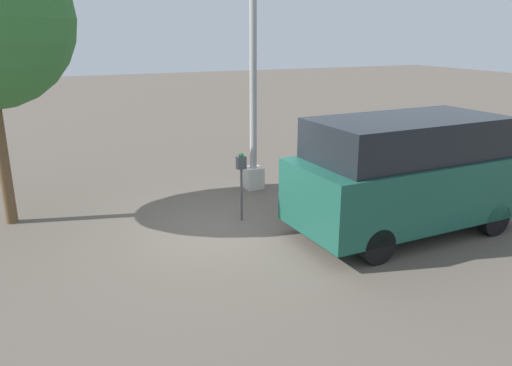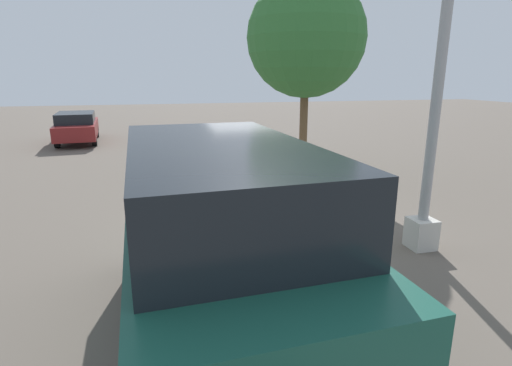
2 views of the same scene
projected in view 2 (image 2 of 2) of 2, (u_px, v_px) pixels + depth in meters
The scene contains 6 objects.
ground_plane at pixel (269, 226), 8.29m from camera, with size 80.00×80.00×0.00m, color #60564C.
parking_meter_near at pixel (297, 181), 7.57m from camera, with size 0.21×0.13×1.48m.
lamp_post at pixel (434, 122), 6.67m from camera, with size 0.44×0.44×6.37m.
parked_van at pixel (222, 239), 4.52m from camera, with size 4.76×2.21×2.32m.
car_distant at pixel (77, 126), 18.71m from camera, with size 4.69×2.10×1.41m.
street_tree at pixel (306, 38), 11.45m from camera, with size 3.42×3.42×5.81m.
Camera 2 is at (7.46, -2.21, 3.01)m, focal length 28.00 mm.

